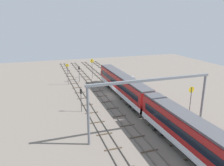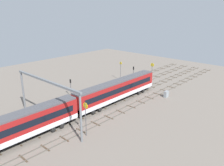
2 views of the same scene
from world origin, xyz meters
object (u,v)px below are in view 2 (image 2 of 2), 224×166
(train, at_px, (77,106))
(speed_sign_far_trackside, at_px, (121,69))
(speed_sign_mid_trackside, at_px, (86,114))
(relay_cabinet, at_px, (166,94))
(overhead_gantry, at_px, (47,91))
(signal_light_trackside_approach, at_px, (133,72))
(signal_light_trackside_departure, at_px, (71,85))
(speed_sign_near_foreground, at_px, (152,69))

(train, height_order, speed_sign_far_trackside, speed_sign_far_trackside)
(speed_sign_mid_trackside, relative_size, relay_cabinet, 3.79)
(train, distance_m, overhead_gantry, 6.46)
(train, xyz_separation_m, speed_sign_far_trackside, (24.83, 10.18, 0.86))
(speed_sign_far_trackside, bearing_deg, relay_cabinet, -100.53)
(train, height_order, signal_light_trackside_approach, train)
(train, bearing_deg, signal_light_trackside_departure, 57.64)
(speed_sign_far_trackside, relative_size, signal_light_trackside_approach, 1.29)
(speed_sign_near_foreground, distance_m, relay_cabinet, 12.77)
(speed_sign_mid_trackside, bearing_deg, speed_sign_near_foreground, 14.80)
(speed_sign_far_trackside, height_order, signal_light_trackside_departure, speed_sign_far_trackside)
(speed_sign_near_foreground, distance_m, signal_light_trackside_approach, 5.39)
(overhead_gantry, bearing_deg, relay_cabinet, -19.00)
(overhead_gantry, relative_size, signal_light_trackside_approach, 4.37)
(speed_sign_far_trackside, distance_m, relay_cabinet, 17.67)
(train, distance_m, speed_sign_far_trackside, 26.85)
(train, relative_size, signal_light_trackside_approach, 11.63)
(speed_sign_mid_trackside, xyz_separation_m, signal_light_trackside_departure, (9.52, 16.36, -1.04))
(relay_cabinet, bearing_deg, speed_sign_mid_trackside, 178.16)
(speed_sign_far_trackside, distance_m, signal_light_trackside_departure, 18.39)
(speed_sign_far_trackside, bearing_deg, overhead_gantry, -164.77)
(speed_sign_mid_trackside, distance_m, speed_sign_far_trackside, 32.35)
(train, distance_m, speed_sign_mid_trackside, 7.03)
(overhead_gantry, xyz_separation_m, speed_sign_far_trackside, (29.62, 8.07, -2.91))
(train, bearing_deg, speed_sign_far_trackside, 22.30)
(overhead_gantry, height_order, speed_sign_near_foreground, overhead_gantry)
(signal_light_trackside_approach, bearing_deg, relay_cabinet, -110.22)
(train, height_order, relay_cabinet, train)
(signal_light_trackside_approach, relative_size, signal_light_trackside_departure, 0.99)
(signal_light_trackside_departure, bearing_deg, train, -122.36)
(speed_sign_far_trackside, relative_size, signal_light_trackside_departure, 1.28)
(overhead_gantry, height_order, signal_light_trackside_departure, overhead_gantry)
(speed_sign_near_foreground, bearing_deg, signal_light_trackside_approach, 123.88)
(overhead_gantry, distance_m, relay_cabinet, 28.52)
(speed_sign_mid_trackside, xyz_separation_m, speed_sign_far_trackside, (27.90, 16.37, -0.40))
(signal_light_trackside_approach, distance_m, relay_cabinet, 14.92)
(speed_sign_mid_trackside, relative_size, signal_light_trackside_departure, 1.36)
(train, relative_size, speed_sign_mid_trackside, 8.43)
(speed_sign_mid_trackside, bearing_deg, speed_sign_far_trackside, 30.41)
(speed_sign_mid_trackside, bearing_deg, overhead_gantry, 101.72)
(train, bearing_deg, relay_cabinet, -17.90)
(train, bearing_deg, signal_light_trackside_approach, 14.42)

